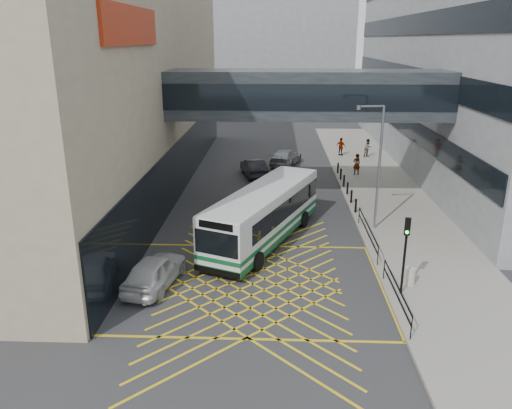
# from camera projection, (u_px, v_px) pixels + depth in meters

# --- Properties ---
(ground) EXTENTS (120.00, 120.00, 0.00)m
(ground) POSITION_uv_depth(u_px,v_px,m) (253.00, 284.00, 23.31)
(ground) COLOR #333335
(building_whsmith) EXTENTS (24.17, 42.00, 16.00)m
(building_whsmith) POSITION_uv_depth(u_px,v_px,m) (18.00, 80.00, 36.64)
(building_whsmith) COLOR tan
(building_whsmith) RESTS_ON ground
(building_far) EXTENTS (28.00, 16.00, 18.00)m
(building_far) POSITION_uv_depth(u_px,v_px,m) (258.00, 52.00, 77.43)
(building_far) COLOR gray
(building_far) RESTS_ON ground
(skybridge) EXTENTS (20.00, 4.10, 3.00)m
(skybridge) POSITION_uv_depth(u_px,v_px,m) (307.00, 94.00, 32.20)
(skybridge) COLOR #282E33
(skybridge) RESTS_ON ground
(pavement) EXTENTS (6.00, 54.00, 0.16)m
(pavement) POSITION_uv_depth(u_px,v_px,m) (382.00, 192.00, 37.16)
(pavement) COLOR gray
(pavement) RESTS_ON ground
(box_junction) EXTENTS (12.00, 9.00, 0.01)m
(box_junction) POSITION_uv_depth(u_px,v_px,m) (253.00, 284.00, 23.31)
(box_junction) COLOR gold
(box_junction) RESTS_ON ground
(bus) EXTENTS (6.52, 11.03, 3.06)m
(bus) POSITION_uv_depth(u_px,v_px,m) (265.00, 213.00, 27.83)
(bus) COLOR silver
(bus) RESTS_ON ground
(car_white) EXTENTS (2.80, 5.04, 1.52)m
(car_white) POSITION_uv_depth(u_px,v_px,m) (155.00, 271.00, 22.94)
(car_white) COLOR #BBBBBD
(car_white) RESTS_ON ground
(car_dark) EXTENTS (2.94, 4.94, 1.45)m
(car_dark) POSITION_uv_depth(u_px,v_px,m) (254.00, 168.00, 41.49)
(car_dark) COLOR black
(car_dark) RESTS_ON ground
(car_silver) EXTENTS (3.38, 5.29, 1.53)m
(car_silver) POSITION_uv_depth(u_px,v_px,m) (286.00, 157.00, 45.15)
(car_silver) COLOR #9A9CA2
(car_silver) RESTS_ON ground
(traffic_light) EXTENTS (0.29, 0.43, 3.63)m
(traffic_light) POSITION_uv_depth(u_px,v_px,m) (406.00, 245.00, 21.31)
(traffic_light) COLOR black
(traffic_light) RESTS_ON pavement
(street_lamp) EXTENTS (1.65, 0.43, 7.26)m
(street_lamp) POSITION_uv_depth(u_px,v_px,m) (377.00, 160.00, 28.53)
(street_lamp) COLOR slate
(street_lamp) RESTS_ON pavement
(litter_bin) EXTENTS (0.46, 0.46, 0.80)m
(litter_bin) POSITION_uv_depth(u_px,v_px,m) (410.00, 276.00, 22.85)
(litter_bin) COLOR #ADA89E
(litter_bin) RESTS_ON pavement
(kerb_railings) EXTENTS (0.05, 12.54, 1.00)m
(kerb_railings) POSITION_uv_depth(u_px,v_px,m) (379.00, 254.00, 24.48)
(kerb_railings) COLOR black
(kerb_railings) RESTS_ON pavement
(bollards) EXTENTS (0.14, 10.14, 0.90)m
(bollards) POSITION_uv_depth(u_px,v_px,m) (346.00, 184.00, 37.10)
(bollards) COLOR black
(bollards) RESTS_ON pavement
(pedestrian_a) EXTENTS (0.82, 0.69, 1.76)m
(pedestrian_a) POSITION_uv_depth(u_px,v_px,m) (357.00, 164.00, 41.27)
(pedestrian_a) COLOR gray
(pedestrian_a) RESTS_ON pavement
(pedestrian_b) EXTENTS (0.96, 0.90, 1.71)m
(pedestrian_b) POSITION_uv_depth(u_px,v_px,m) (368.00, 148.00, 47.47)
(pedestrian_b) COLOR gray
(pedestrian_b) RESTS_ON pavement
(pedestrian_c) EXTENTS (1.09, 0.99, 1.70)m
(pedestrian_c) POSITION_uv_depth(u_px,v_px,m) (341.00, 147.00, 48.12)
(pedestrian_c) COLOR gray
(pedestrian_c) RESTS_ON pavement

